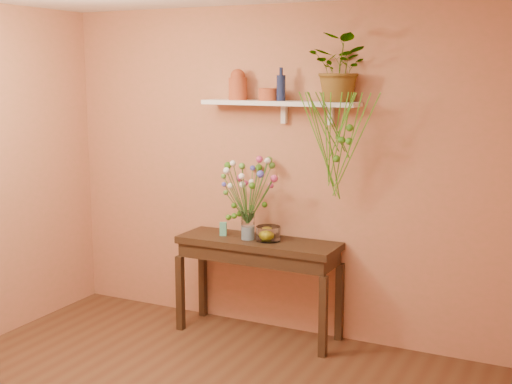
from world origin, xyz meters
TOP-DOWN VIEW (x-y plane):
  - room at (0.00, 0.00)m, footprint 4.04×4.04m
  - sideboard at (-0.08, 1.76)m, footprint 1.34×0.43m
  - wall_shelf at (0.06, 1.87)m, footprint 1.30×0.24m
  - terracotta_jug at (-0.33, 1.88)m, footprint 0.18×0.18m
  - terracotta_pot at (-0.05, 1.87)m, footprint 0.18×0.18m
  - blue_bottle at (0.07, 1.85)m, footprint 0.09×0.09m
  - spider_plant at (0.56, 1.88)m, footprint 0.54×0.49m
  - plant_fronds at (0.61, 1.71)m, footprint 0.61×0.37m
  - glass_vase at (-0.16, 1.73)m, footprint 0.11×0.11m
  - bouquet at (-0.15, 1.74)m, footprint 0.52×0.56m
  - glass_bowl at (0.01, 1.76)m, footprint 0.20×0.20m
  - lemon at (-0.00, 1.76)m, footprint 0.09×0.09m
  - carton at (-0.41, 1.76)m, footprint 0.07×0.06m

SIDE VIEW (x-z plane):
  - sideboard at x=-0.08m, z-range 0.29..1.10m
  - lemon at x=0.00m, z-range 0.82..0.91m
  - glass_bowl at x=0.01m, z-range 0.81..0.93m
  - carton at x=-0.41m, z-range 0.82..0.93m
  - glass_vase at x=-0.16m, z-range 0.80..1.03m
  - bouquet at x=-0.15m, z-range 1.01..1.57m
  - room at x=0.00m, z-range 0.00..2.70m
  - plant_fronds at x=0.61m, z-range 1.26..2.09m
  - wall_shelf at x=0.06m, z-range 1.82..2.01m
  - terracotta_pot at x=-0.05m, z-range 1.94..2.03m
  - blue_bottle at x=0.07m, z-range 1.91..2.17m
  - terracotta_jug at x=-0.33m, z-range 1.93..2.18m
  - spider_plant at x=0.56m, z-range 1.94..2.45m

